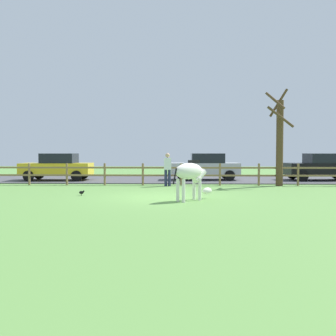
# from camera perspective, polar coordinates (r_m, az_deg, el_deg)

# --- Properties ---
(ground_plane) EXTENTS (60.00, 60.00, 0.00)m
(ground_plane) POSITION_cam_1_polar(r_m,az_deg,el_deg) (14.04, -0.97, -4.46)
(ground_plane) COLOR #5B8C42
(parking_asphalt) EXTENTS (28.00, 7.40, 0.05)m
(parking_asphalt) POSITION_cam_1_polar(r_m,az_deg,el_deg) (23.29, 0.17, -1.65)
(parking_asphalt) COLOR #47474C
(parking_asphalt) RESTS_ON ground_plane
(paddock_fence) EXTENTS (21.65, 0.11, 1.12)m
(paddock_fence) POSITION_cam_1_polar(r_m,az_deg,el_deg) (18.98, -0.92, -0.72)
(paddock_fence) COLOR olive
(paddock_fence) RESTS_ON ground_plane
(bare_tree) EXTENTS (1.28, 1.29, 4.90)m
(bare_tree) POSITION_cam_1_polar(r_m,az_deg,el_deg) (19.44, 16.66, 4.23)
(bare_tree) COLOR #513A23
(bare_tree) RESTS_ON ground_plane
(zebra) EXTENTS (1.52, 1.49, 1.41)m
(zebra) POSITION_cam_1_polar(r_m,az_deg,el_deg) (12.95, 3.48, -0.94)
(zebra) COLOR white
(zebra) RESTS_ON ground_plane
(crow_on_grass) EXTENTS (0.21, 0.10, 0.20)m
(crow_on_grass) POSITION_cam_1_polar(r_m,az_deg,el_deg) (14.88, -13.05, -3.65)
(crow_on_grass) COLOR black
(crow_on_grass) RESTS_ON ground_plane
(parked_car_yellow) EXTENTS (4.04, 1.97, 1.56)m
(parked_car_yellow) POSITION_cam_1_polar(r_m,az_deg,el_deg) (22.73, -16.52, 0.21)
(parked_car_yellow) COLOR yellow
(parked_car_yellow) RESTS_ON parking_asphalt
(parked_car_silver) EXTENTS (4.03, 1.95, 1.56)m
(parked_car_silver) POSITION_cam_1_polar(r_m,az_deg,el_deg) (22.25, 5.74, 0.25)
(parked_car_silver) COLOR #B7BABF
(parked_car_silver) RESTS_ON parking_asphalt
(parked_car_black) EXTENTS (4.07, 2.03, 1.56)m
(parked_car_black) POSITION_cam_1_polar(r_m,az_deg,el_deg) (23.55, 22.35, 0.20)
(parked_car_black) COLOR black
(parked_car_black) RESTS_ON parking_asphalt
(visitor_near_fence) EXTENTS (0.37, 0.24, 1.64)m
(visitor_near_fence) POSITION_cam_1_polar(r_m,az_deg,el_deg) (18.46, -0.06, 0.02)
(visitor_near_fence) COLOR #232847
(visitor_near_fence) RESTS_ON ground_plane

